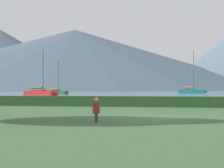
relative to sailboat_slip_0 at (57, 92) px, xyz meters
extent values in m
plane|color=#385B33|center=(28.06, -66.02, -0.57)|extent=(1000.00, 1000.00, 0.00)
cube|color=#8499A8|center=(28.06, 70.98, -0.57)|extent=(320.00, 246.00, 0.00)
cube|color=#284C23|center=(28.06, -55.02, -0.10)|extent=(80.00, 1.20, 0.94)
cube|color=#236B38|center=(-0.09, 0.01, -0.11)|extent=(6.06, 2.80, 0.92)
cone|color=#236B38|center=(3.21, -0.45, -0.11)|extent=(1.10, 0.91, 0.78)
cube|color=#206032|center=(-0.42, 0.06, 0.23)|extent=(2.34, 1.69, 0.58)
cylinder|color=#333338|center=(0.40, -0.06, 4.32)|extent=(0.12, 0.12, 8.76)
cylinder|color=#333338|center=(-0.90, 0.13, 0.85)|extent=(2.61, 0.47, 0.10)
cylinder|color=orange|center=(-0.90, 0.13, 0.85)|extent=(2.26, 0.67, 0.37)
cylinder|color=#333338|center=(1.77, -0.25, 4.10)|extent=(2.75, 0.41, 8.33)
cube|color=#19707A|center=(36.19, 16.68, 0.01)|extent=(7.58, 3.21, 1.16)
cone|color=#19707A|center=(40.39, 16.28, 0.01)|extent=(1.35, 1.10, 0.99)
cube|color=#16646E|center=(35.77, 16.72, 0.43)|extent=(2.89, 2.02, 0.74)
cylinder|color=#333338|center=(36.82, 16.62, 6.19)|extent=(0.15, 0.15, 12.26)
cylinder|color=#333338|center=(35.17, 16.77, 1.23)|extent=(3.32, 0.44, 0.13)
cylinder|color=orange|center=(35.17, 16.77, 1.23)|extent=(2.85, 0.73, 0.46)
cylinder|color=#333338|center=(38.55, 16.45, 5.89)|extent=(3.49, 0.36, 11.65)
cube|color=red|center=(3.13, -19.77, -0.01)|extent=(7.42, 4.40, 1.10)
cone|color=red|center=(6.96, -20.98, -0.01)|extent=(1.43, 1.26, 0.94)
cube|color=#A52020|center=(2.75, -19.65, 0.39)|extent=(2.99, 2.39, 0.70)
cylinder|color=#333338|center=(3.70, -19.95, 4.55)|extent=(0.14, 0.14, 9.02)
cylinder|color=#333338|center=(2.20, -19.48, 1.14)|extent=(3.05, 1.06, 0.12)
cylinder|color=#2D7542|center=(2.20, -19.48, 1.14)|extent=(2.70, 1.23, 0.44)
cylinder|color=#333338|center=(5.28, -20.45, 4.32)|extent=(3.20, 1.03, 8.58)
cylinder|color=#2D3347|center=(25.21, -69.25, -0.35)|extent=(0.14, 0.14, 0.45)
cylinder|color=#2D3347|center=(25.16, -69.08, -0.35)|extent=(0.14, 0.14, 0.45)
cylinder|color=maroon|center=(25.19, -69.17, 0.15)|extent=(0.36, 0.36, 0.55)
cylinder|color=maroon|center=(25.25, -69.40, 0.18)|extent=(0.09, 0.09, 0.49)
cylinder|color=maroon|center=(25.13, -68.93, 0.18)|extent=(0.09, 0.09, 0.49)
sphere|color=tan|center=(25.19, -69.17, 0.57)|extent=(0.22, 0.22, 0.22)
cone|color=#425666|center=(-58.30, 226.11, 28.28)|extent=(353.42, 353.42, 57.70)
camera|label=1|loc=(28.61, -85.49, 1.16)|focal=53.66mm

